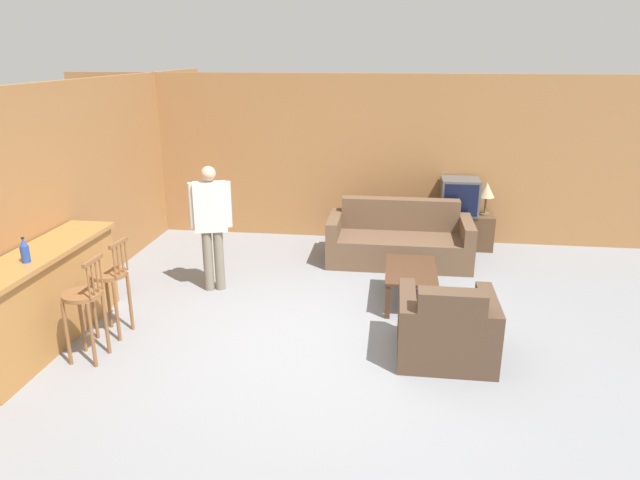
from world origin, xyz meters
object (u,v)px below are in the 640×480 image
couch_far (399,241)px  tv_unit (457,230)px  bar_chair_mid (111,283)px  coffee_table (411,274)px  armchair_near (446,330)px  person_by_window (211,221)px  table_lamp (487,191)px  bar_chair_near (85,304)px  bottle (25,251)px  tv (460,196)px

couch_far → tv_unit: 1.17m
bar_chair_mid → coffee_table: 3.41m
armchair_near → coffee_table: 1.33m
couch_far → armchair_near: size_ratio=2.16×
tv_unit → person_by_window: bearing=-146.9°
bar_chair_mid → couch_far: (3.03, 2.68, -0.29)m
couch_far → table_lamp: 1.61m
couch_far → person_by_window: 2.77m
bar_chair_near → bottle: 0.75m
armchair_near → tv_unit: 3.51m
bar_chair_near → coffee_table: (3.16, 1.77, -0.22)m
couch_far → bar_chair_mid: bearing=-138.5°
person_by_window → armchair_near: bearing=-26.2°
tv → person_by_window: person_by_window is taller
tv_unit → table_lamp: (0.39, 0.00, 0.64)m
coffee_table → tv_unit: bearing=71.0°
person_by_window → bar_chair_near: bearing=-110.3°
coffee_table → tv: tv is taller
bar_chair_mid → armchair_near: bar_chair_mid is taller
coffee_table → armchair_near: bearing=-75.8°
bottle → table_lamp: bearing=39.3°
armchair_near → coffee_table: size_ratio=0.93×
tv → bar_chair_near: bearing=-134.7°
armchair_near → table_lamp: size_ratio=1.88×
tv_unit → couch_far: bearing=-139.6°
coffee_table → bottle: bottle is taller
bottle → coffee_table: bearing=25.6°
bar_chair_mid → tv_unit: size_ratio=1.00×
table_lamp → bar_chair_near: bearing=-137.4°
bar_chair_near → armchair_near: size_ratio=1.14×
couch_far → coffee_table: size_ratio=2.01×
coffee_table → tv_unit: size_ratio=0.94×
couch_far → person_by_window: person_by_window is taller
tv_unit → tv: tv is taller
couch_far → tv_unit: couch_far is taller
bar_chair_near → tv_unit: (3.92, 3.97, -0.32)m
coffee_table → bottle: size_ratio=4.04×
bar_chair_mid → coffee_table: (3.17, 1.24, -0.22)m
bottle → person_by_window: bearing=56.8°
bar_chair_mid → tv_unit: (3.92, 3.43, -0.32)m
couch_far → tv: (0.89, 0.76, 0.51)m
bar_chair_near → bottle: size_ratio=4.29×
coffee_table → table_lamp: (1.15, 2.19, 0.53)m
bar_chair_near → bottle: bearing=-179.8°
bar_chair_mid → coffee_table: size_ratio=1.06×
table_lamp → person_by_window: bearing=-149.8°
couch_far → table_lamp: bearing=30.5°
bar_chair_mid → couch_far: bearing=41.5°
couch_far → armchair_near: 2.77m
tv_unit → person_by_window: person_by_window is taller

